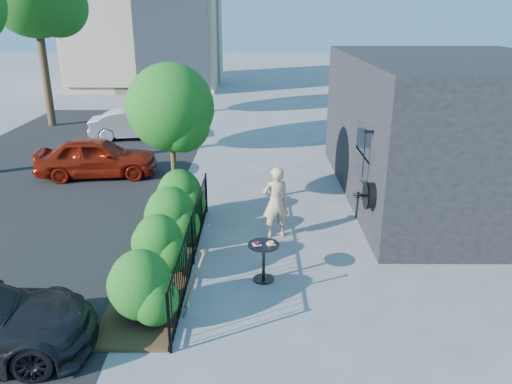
{
  "coord_description": "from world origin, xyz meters",
  "views": [
    {
      "loc": [
        -0.11,
        -9.62,
        5.13
      ],
      "look_at": [
        -0.15,
        1.26,
        1.2
      ],
      "focal_mm": 35.0,
      "sensor_mm": 36.0,
      "label": 1
    }
  ],
  "objects_px": {
    "car_red": "(97,157)",
    "car_silver": "(135,124)",
    "woman": "(276,202)",
    "shovel": "(193,286)",
    "cafe_table": "(264,255)",
    "patio_tree": "(173,113)"
  },
  "relations": [
    {
      "from": "woman",
      "to": "car_red",
      "type": "xyz_separation_m",
      "value": [
        -5.71,
        4.67,
        -0.22
      ]
    },
    {
      "from": "patio_tree",
      "to": "woman",
      "type": "height_order",
      "value": "patio_tree"
    },
    {
      "from": "patio_tree",
      "to": "car_red",
      "type": "height_order",
      "value": "patio_tree"
    },
    {
      "from": "patio_tree",
      "to": "woman",
      "type": "distance_m",
      "value": 3.44
    },
    {
      "from": "cafe_table",
      "to": "woman",
      "type": "distance_m",
      "value": 2.17
    },
    {
      "from": "cafe_table",
      "to": "car_silver",
      "type": "bearing_deg",
      "value": 113.94
    },
    {
      "from": "patio_tree",
      "to": "woman",
      "type": "bearing_deg",
      "value": -27.2
    },
    {
      "from": "woman",
      "to": "car_red",
      "type": "bearing_deg",
      "value": -54.47
    },
    {
      "from": "car_silver",
      "to": "car_red",
      "type": "bearing_deg",
      "value": 171.37
    },
    {
      "from": "woman",
      "to": "shovel",
      "type": "bearing_deg",
      "value": 49.87
    },
    {
      "from": "car_silver",
      "to": "patio_tree",
      "type": "bearing_deg",
      "value": -168.38
    },
    {
      "from": "shovel",
      "to": "car_red",
      "type": "distance_m",
      "value": 9.05
    },
    {
      "from": "car_red",
      "to": "car_silver",
      "type": "bearing_deg",
      "value": -7.09
    },
    {
      "from": "shovel",
      "to": "cafe_table",
      "type": "bearing_deg",
      "value": 44.95
    },
    {
      "from": "woman",
      "to": "car_red",
      "type": "distance_m",
      "value": 7.38
    },
    {
      "from": "patio_tree",
      "to": "cafe_table",
      "type": "relative_size",
      "value": 4.62
    },
    {
      "from": "shovel",
      "to": "car_silver",
      "type": "bearing_deg",
      "value": 107.1
    },
    {
      "from": "patio_tree",
      "to": "car_red",
      "type": "bearing_deg",
      "value": 133.24
    },
    {
      "from": "patio_tree",
      "to": "shovel",
      "type": "relative_size",
      "value": 2.95
    },
    {
      "from": "car_silver",
      "to": "woman",
      "type": "bearing_deg",
      "value": -158.56
    },
    {
      "from": "car_red",
      "to": "car_silver",
      "type": "relative_size",
      "value": 1.02
    },
    {
      "from": "shovel",
      "to": "car_silver",
      "type": "relative_size",
      "value": 0.35
    }
  ]
}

